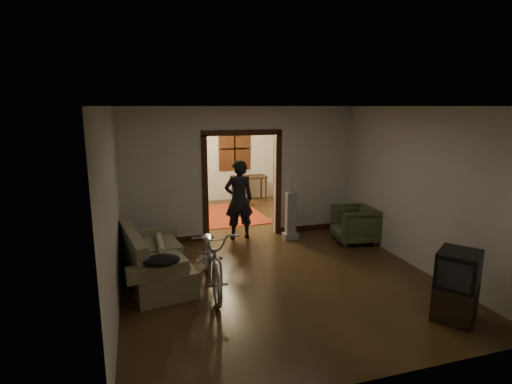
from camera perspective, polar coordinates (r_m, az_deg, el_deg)
name	(u,v)px	position (r m, az deg, el deg)	size (l,w,h in m)	color
floor	(252,247)	(8.20, -0.62, -7.80)	(5.00, 8.50, 0.01)	#31200F
ceiling	(251,106)	(7.70, -0.66, 12.18)	(5.00, 8.50, 0.01)	white
wall_back	(211,154)	(11.92, -6.40, 5.36)	(5.00, 0.02, 2.80)	beige
wall_left	(117,186)	(7.53, -19.22, 0.78)	(0.02, 8.50, 2.80)	beige
wall_right	(364,173)	(8.85, 15.11, 2.65)	(0.02, 8.50, 2.80)	beige
partition_wall	(242,173)	(8.54, -2.05, 2.73)	(5.00, 0.14, 2.80)	beige
door_casing	(242,187)	(8.59, -2.04, 0.76)	(1.74, 0.20, 2.32)	black
far_window	(235,149)	(12.02, -3.08, 6.19)	(0.98, 0.06, 1.28)	black
chandelier	(223,124)	(10.14, -4.67, 9.59)	(0.24, 0.24, 0.24)	#FFE0A5
light_switch	(289,178)	(8.82, 4.69, 2.02)	(0.08, 0.01, 0.12)	silver
sofa	(155,254)	(6.76, -14.24, -8.58)	(0.87, 1.94, 0.89)	#6A6946
rolled_paper	(160,243)	(7.02, -13.59, -7.04)	(0.10, 0.10, 0.83)	beige
jacket	(161,260)	(5.83, -13.40, -9.49)	(0.53, 0.39, 0.15)	black
bicycle	(212,256)	(6.32, -6.31, -9.10)	(0.68, 1.95, 1.03)	silver
armchair	(355,224)	(8.62, 13.91, -4.50)	(0.81, 0.83, 0.76)	#47502D
tv_stand	(455,301)	(6.13, 26.53, -13.78)	(0.55, 0.50, 0.50)	black
crt_tv	(459,269)	(5.95, 26.96, -9.76)	(0.55, 0.49, 0.47)	black
vacuum	(291,216)	(8.56, 4.99, -3.38)	(0.31, 0.25, 1.02)	gray
person	(239,200)	(8.46, -2.46, -1.14)	(0.62, 0.41, 1.71)	black
oriental_rug	(227,214)	(10.54, -4.12, -3.21)	(1.76, 2.30, 0.02)	maroon
locker	(164,174)	(11.53, -13.06, 2.59)	(0.94, 0.52, 1.89)	black
globe	(162,138)	(11.41, -13.30, 7.53)	(0.25, 0.25, 0.25)	#1E5972
desk	(249,189)	(11.92, -1.01, 0.44)	(1.01, 0.57, 0.75)	black
desk_chair	(241,192)	(11.29, -2.14, -0.07)	(0.36, 0.36, 0.81)	black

